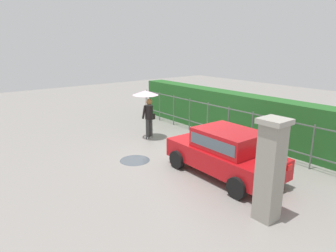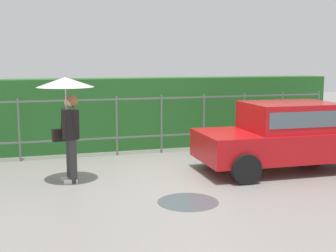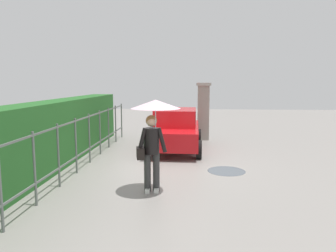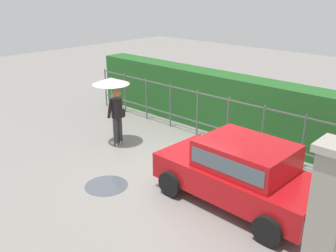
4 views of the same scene
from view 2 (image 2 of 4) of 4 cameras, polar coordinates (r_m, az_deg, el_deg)
ground_plane at (r=9.49m, az=3.47°, el=-6.23°), size 40.00×40.00×0.00m
car at (r=10.09m, az=14.64°, el=-0.93°), size 3.77×1.92×1.48m
pedestrian at (r=8.84m, az=-12.66°, el=2.84°), size 1.08×1.08×2.07m
fence_section at (r=11.43m, az=-3.63°, el=0.50°), size 10.52×0.05×1.50m
hedge_row at (r=12.32m, az=-4.61°, el=1.65°), size 11.47×0.90×1.90m
puddle_near at (r=7.76m, az=2.55°, el=-9.57°), size 1.05×1.05×0.00m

